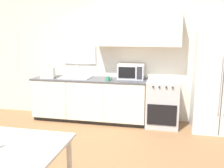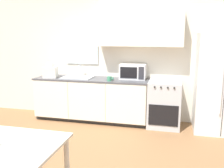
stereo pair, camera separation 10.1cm
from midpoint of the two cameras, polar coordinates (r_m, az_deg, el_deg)
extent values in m
plane|color=olive|center=(3.67, -10.42, -17.61)|extent=(12.00, 12.00, 0.00)
cube|color=beige|center=(5.28, -1.98, 6.79)|extent=(12.00, 0.06, 2.70)
cube|color=silver|center=(5.39, -7.98, 9.40)|extent=(0.71, 0.04, 0.90)
cube|color=silver|center=(4.95, 5.30, 12.51)|extent=(1.66, 0.32, 0.68)
cube|color=#333333|center=(5.33, -5.49, -7.63)|extent=(2.31, 0.55, 0.08)
cube|color=silver|center=(5.18, -5.68, -3.27)|extent=(2.31, 0.61, 0.77)
cube|color=silver|center=(5.19, -14.89, -3.57)|extent=(0.75, 0.01, 0.75)
cube|color=silver|center=(4.89, -6.79, -4.16)|extent=(0.75, 0.01, 0.75)
cube|color=silver|center=(4.71, 2.16, -4.71)|extent=(0.75, 0.01, 0.75)
cube|color=#4C4C51|center=(5.09, -5.77, 1.10)|extent=(2.34, 0.63, 0.03)
cube|color=#B7BABC|center=(4.95, 10.85, -4.41)|extent=(0.61, 0.61, 0.88)
cube|color=black|center=(4.69, 10.69, -6.99)|extent=(0.53, 0.01, 0.39)
cylinder|color=#262626|center=(4.55, 8.77, -0.63)|extent=(0.03, 0.02, 0.03)
cylinder|color=#262626|center=(4.55, 10.15, -0.69)|extent=(0.03, 0.02, 0.03)
cylinder|color=#262626|center=(4.54, 11.70, -0.75)|extent=(0.03, 0.02, 0.03)
cylinder|color=#262626|center=(4.54, 13.09, -0.81)|extent=(0.03, 0.02, 0.03)
cube|color=silver|center=(4.90, 22.65, 0.23)|extent=(0.88, 0.67, 1.80)
cube|color=#3F3F3F|center=(4.57, 23.40, -0.57)|extent=(0.01, 0.01, 1.74)
cylinder|color=silver|center=(4.53, 22.88, -0.17)|extent=(0.02, 0.02, 0.99)
cube|color=#B7BABC|center=(5.19, -8.88, 1.48)|extent=(0.61, 0.45, 0.02)
cylinder|color=silver|center=(5.34, -8.21, 3.13)|extent=(0.02, 0.02, 0.23)
cylinder|color=silver|center=(5.26, -8.51, 4.16)|extent=(0.02, 0.14, 0.02)
cube|color=silver|center=(5.00, 3.78, 2.86)|extent=(0.51, 0.30, 0.30)
cube|color=black|center=(4.86, 2.79, 2.63)|extent=(0.33, 0.01, 0.22)
cube|color=#2D2D33|center=(4.82, 5.68, 2.52)|extent=(0.10, 0.01, 0.24)
cylinder|color=#3F8C66|center=(4.80, -1.60, 1.22)|extent=(0.09, 0.09, 0.08)
torus|color=#3F8C66|center=(4.78, -0.81, 1.24)|extent=(0.02, 0.07, 0.07)
cube|color=silver|center=(5.30, -15.01, 2.57)|extent=(0.31, 0.28, 0.22)
sphere|color=silver|center=(5.28, -15.09, 4.14)|extent=(0.18, 0.18, 0.15)
cube|color=beige|center=(2.69, -25.14, -12.81)|extent=(1.21, 0.85, 0.03)
cylinder|color=beige|center=(2.88, -10.69, -18.34)|extent=(0.06, 0.06, 0.70)
camera|label=1|loc=(0.05, -90.79, -0.16)|focal=40.00mm
camera|label=2|loc=(0.05, 89.21, 0.16)|focal=40.00mm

